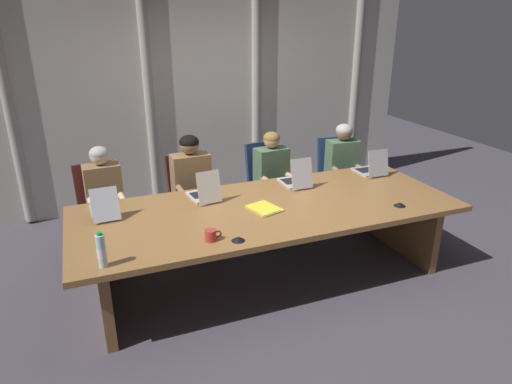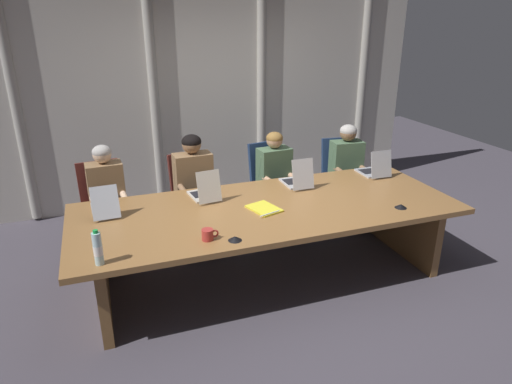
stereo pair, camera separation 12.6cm
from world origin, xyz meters
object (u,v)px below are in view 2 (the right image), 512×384
office_chair_left_mid (195,207)px  person_right_mid (349,167)px  laptop_right_mid (374,170)px  office_chair_left_end (107,219)px  office_chair_center (273,196)px  laptop_left_end (105,206)px  water_bottle_primary (98,249)px  laptop_center (297,180)px  spiral_notepad (264,209)px  conference_mic_left_side (401,206)px  person_left_end (108,197)px  office_chair_right_mid (342,187)px  laptop_left_mid (205,193)px  conference_mic_middle (235,238)px  person_left_mid (195,183)px  coffee_mug_near (208,235)px  person_center (278,177)px

office_chair_left_mid → person_right_mid: size_ratio=0.81×
laptop_right_mid → office_chair_left_mid: bearing=71.7°
office_chair_left_end → office_chair_center: office_chair_center is taller
laptop_right_mid → person_right_mid: size_ratio=0.32×
laptop_left_end → person_right_mid: 2.86m
office_chair_left_mid → water_bottle_primary: (-1.03, -1.64, 0.50)m
laptop_center → laptop_right_mid: size_ratio=1.06×
laptop_left_end → spiral_notepad: bearing=-110.6°
laptop_center → conference_mic_left_side: laptop_center is taller
person_right_mid → spiral_notepad: bearing=-50.4°
conference_mic_left_side → person_left_end: bearing=151.6°
office_chair_right_mid → water_bottle_primary: water_bottle_primary is taller
office_chair_left_end → water_bottle_primary: bearing=-10.1°
office_chair_center → office_chair_right_mid: (0.93, -0.00, -0.01)m
laptop_left_mid → conference_mic_middle: bearing=174.4°
office_chair_center → water_bottle_primary: size_ratio=3.68×
laptop_left_end → person_left_end: 0.55m
person_left_end → person_left_mid: 0.90m
office_chair_left_mid → laptop_right_mid: bearing=60.9°
laptop_center → office_chair_center: bearing=-0.4°
laptop_left_end → coffee_mug_near: laptop_left_end is taller
person_left_end → coffee_mug_near: size_ratio=8.63×
office_chair_right_mid → spiral_notepad: (-1.47, -1.13, 0.38)m
laptop_center → spiral_notepad: bearing=130.7°
conference_mic_middle → office_chair_right_mid: bearing=40.5°
water_bottle_primary → spiral_notepad: water_bottle_primary is taller
person_left_end → conference_mic_middle: size_ratio=10.67×
person_left_end → office_chair_left_mid: bearing=96.3°
laptop_left_end → water_bottle_primary: laptop_left_end is taller
laptop_left_mid → water_bottle_primary: laptop_left_mid is taller
laptop_left_end → conference_mic_left_side: (2.54, -0.82, -0.04)m
laptop_left_end → person_center: size_ratio=0.40×
laptop_left_mid → person_left_end: (-0.87, 0.53, -0.13)m
office_chair_right_mid → person_center: size_ratio=0.82×
person_right_mid → office_chair_left_mid: bearing=-89.1°
water_bottle_primary → conference_mic_middle: bearing=1.2°
person_left_end → conference_mic_left_side: size_ratio=10.67×
office_chair_left_mid → coffee_mug_near: size_ratio=6.91×
laptop_right_mid → person_left_end: person_left_end is taller
laptop_left_end → laptop_right_mid: bearing=-91.7°
laptop_left_end → person_left_mid: size_ratio=0.38×
office_chair_right_mid → person_left_end: (-2.78, -0.16, 0.31)m
office_chair_left_end → laptop_left_mid: bearing=45.3°
laptop_left_mid → person_center: (0.97, 0.53, -0.14)m
laptop_center → person_left_mid: (-0.95, 0.52, -0.10)m
conference_mic_middle → spiral_notepad: size_ratio=0.31×
laptop_right_mid → laptop_left_end: bearing=91.7°
conference_mic_left_side → laptop_left_mid: bearing=153.2°
coffee_mug_near → person_center: bearing=50.1°
water_bottle_primary → conference_mic_left_side: size_ratio=2.41×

